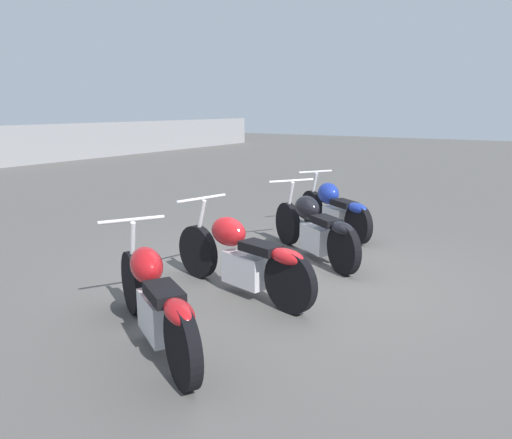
{
  "coord_description": "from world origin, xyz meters",
  "views": [
    {
      "loc": [
        -5.27,
        -2.7,
        2.05
      ],
      "look_at": [
        0.0,
        0.62,
        0.65
      ],
      "focal_mm": 35.0,
      "sensor_mm": 36.0,
      "label": 1
    }
  ],
  "objects_px": {
    "motorcycle_slot_1": "(242,256)",
    "motorcycle_slot_2": "(314,228)",
    "motorcycle_slot_0": "(155,300)",
    "motorcycle_slot_3": "(334,208)"
  },
  "relations": [
    {
      "from": "motorcycle_slot_0",
      "to": "motorcycle_slot_3",
      "type": "distance_m",
      "value": 4.54
    },
    {
      "from": "motorcycle_slot_0",
      "to": "motorcycle_slot_2",
      "type": "xyz_separation_m",
      "value": [
        3.11,
        -0.03,
        0.01
      ]
    },
    {
      "from": "motorcycle_slot_2",
      "to": "motorcycle_slot_3",
      "type": "xyz_separation_m",
      "value": [
        1.42,
        0.32,
        -0.01
      ]
    },
    {
      "from": "motorcycle_slot_2",
      "to": "motorcycle_slot_3",
      "type": "height_order",
      "value": "motorcycle_slot_2"
    },
    {
      "from": "motorcycle_slot_1",
      "to": "motorcycle_slot_2",
      "type": "bearing_deg",
      "value": 10.85
    },
    {
      "from": "motorcycle_slot_0",
      "to": "motorcycle_slot_3",
      "type": "bearing_deg",
      "value": 34.8
    },
    {
      "from": "motorcycle_slot_1",
      "to": "motorcycle_slot_3",
      "type": "xyz_separation_m",
      "value": [
        3.08,
        0.23,
        -0.01
      ]
    },
    {
      "from": "motorcycle_slot_1",
      "to": "motorcycle_slot_3",
      "type": "bearing_deg",
      "value": 18.25
    },
    {
      "from": "motorcycle_slot_3",
      "to": "motorcycle_slot_1",
      "type": "bearing_deg",
      "value": -141.79
    },
    {
      "from": "motorcycle_slot_2",
      "to": "motorcycle_slot_3",
      "type": "distance_m",
      "value": 1.46
    }
  ]
}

